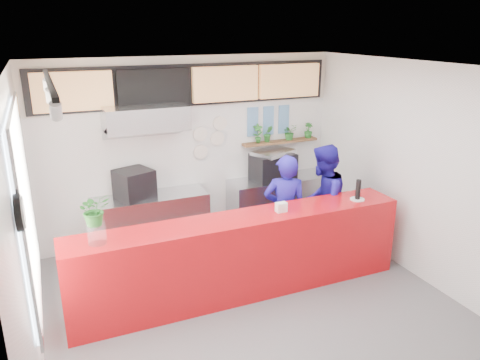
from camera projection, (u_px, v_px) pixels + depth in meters
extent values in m
plane|color=slate|center=(254.00, 308.00, 5.98)|extent=(5.00, 5.00, 0.00)
plane|color=silver|center=(257.00, 68.00, 5.04)|extent=(5.00, 5.00, 0.00)
plane|color=white|center=(191.00, 149.00, 7.69)|extent=(5.00, 0.00, 5.00)
plane|color=white|center=(24.00, 233.00, 4.57)|extent=(0.00, 5.00, 5.00)
plane|color=white|center=(420.00, 173.00, 6.44)|extent=(0.00, 5.00, 5.00)
cube|color=red|center=(242.00, 256.00, 6.15)|extent=(4.50, 0.60, 1.10)
cube|color=beige|center=(189.00, 82.00, 7.33)|extent=(5.00, 0.02, 0.80)
cube|color=#B2B5BA|center=(151.00, 222.00, 7.45)|extent=(1.80, 0.60, 0.90)
cube|color=black|center=(134.00, 184.00, 7.16)|extent=(0.64, 0.64, 0.45)
cube|color=#B2B5BA|center=(145.00, 117.00, 6.88)|extent=(1.20, 0.70, 0.35)
cube|color=#B2B5BA|center=(146.00, 131.00, 6.94)|extent=(1.20, 0.69, 0.31)
cube|color=#B2B5BA|center=(279.00, 202.00, 8.32)|extent=(1.80, 0.60, 0.90)
cube|color=black|center=(273.00, 167.00, 8.05)|extent=(0.74, 0.55, 0.45)
cube|color=silver|center=(273.00, 152.00, 7.97)|extent=(0.82, 0.71, 0.06)
cube|color=brown|center=(280.00, 142.00, 8.20)|extent=(1.40, 0.18, 0.04)
cube|color=tan|center=(73.00, 91.00, 6.60)|extent=(1.10, 0.10, 0.55)
cube|color=black|center=(154.00, 87.00, 7.03)|extent=(1.10, 0.10, 0.55)
cube|color=tan|center=(226.00, 84.00, 7.47)|extent=(1.10, 0.10, 0.55)
cube|color=tan|center=(289.00, 81.00, 7.90)|extent=(1.10, 0.10, 0.55)
cube|color=black|center=(190.00, 85.00, 7.32)|extent=(4.80, 0.04, 0.65)
cube|color=silver|center=(25.00, 204.00, 4.78)|extent=(0.04, 2.20, 1.90)
cube|color=#B2B5BA|center=(27.00, 203.00, 4.79)|extent=(0.03, 2.30, 2.00)
cylinder|color=black|center=(19.00, 213.00, 3.63)|extent=(0.05, 0.30, 0.30)
cylinder|color=white|center=(23.00, 212.00, 3.64)|extent=(0.02, 0.26, 0.26)
cube|color=black|center=(49.00, 82.00, 4.27)|extent=(0.05, 2.40, 0.04)
cylinder|color=silver|center=(200.00, 134.00, 7.64)|extent=(0.24, 0.03, 0.24)
cylinder|color=silver|center=(217.00, 138.00, 7.78)|extent=(0.24, 0.03, 0.24)
cylinder|color=silver|center=(201.00, 152.00, 7.73)|extent=(0.24, 0.03, 0.24)
cylinder|color=silver|center=(220.00, 123.00, 7.72)|extent=(0.24, 0.03, 0.24)
cube|color=#598CBF|center=(253.00, 115.00, 7.93)|extent=(0.20, 0.02, 0.25)
cube|color=#598CBF|center=(269.00, 113.00, 8.04)|extent=(0.20, 0.02, 0.25)
cube|color=#598CBF|center=(284.00, 112.00, 8.15)|extent=(0.20, 0.02, 0.25)
cube|color=#598CBF|center=(253.00, 129.00, 8.00)|extent=(0.20, 0.02, 0.25)
cube|color=#598CBF|center=(268.00, 128.00, 8.12)|extent=(0.20, 0.02, 0.25)
cube|color=#598CBF|center=(283.00, 126.00, 8.23)|extent=(0.20, 0.02, 0.25)
imported|color=#1E1595|center=(285.00, 212.00, 6.80)|extent=(0.74, 0.63, 1.71)
imported|color=#1E1595|center=(322.00, 202.00, 7.07)|extent=(1.10, 1.07, 1.78)
imported|color=#266C25|center=(258.00, 133.00, 7.98)|extent=(0.20, 0.16, 0.33)
imported|color=#266C25|center=(268.00, 134.00, 8.06)|extent=(0.18, 0.16, 0.29)
imported|color=#266C25|center=(290.00, 132.00, 8.22)|extent=(0.27, 0.24, 0.28)
imported|color=#266C25|center=(308.00, 130.00, 8.36)|extent=(0.17, 0.15, 0.27)
cylinder|color=white|center=(97.00, 233.00, 5.23)|extent=(0.24, 0.24, 0.25)
imported|color=#266C25|center=(94.00, 210.00, 5.14)|extent=(0.39, 0.35, 0.37)
cube|color=white|center=(281.00, 207.00, 6.14)|extent=(0.15, 0.10, 0.13)
cylinder|color=white|center=(357.00, 199.00, 6.58)|extent=(0.26, 0.26, 0.02)
cylinder|color=black|center=(358.00, 189.00, 6.54)|extent=(0.08, 0.08, 0.28)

